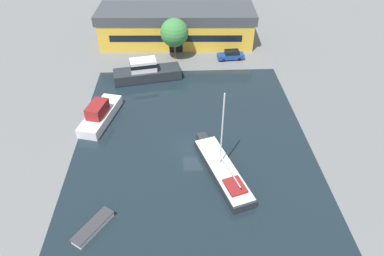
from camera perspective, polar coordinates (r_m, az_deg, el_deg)
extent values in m
plane|color=slate|center=(42.30, 0.18, -3.56)|extent=(440.00, 440.00, 0.00)
cube|color=black|center=(42.30, 0.18, -3.56)|extent=(29.26, 39.58, 0.01)
cube|color=gold|center=(67.88, -2.59, 16.02)|extent=(28.46, 10.24, 4.84)
cube|color=#383D42|center=(66.70, -2.67, 18.61)|extent=(29.31, 10.55, 1.67)
cube|color=black|center=(63.98, -2.70, 13.85)|extent=(2.40, 0.16, 3.39)
cube|color=black|center=(63.59, -2.73, 14.65)|extent=(23.88, 1.01, 1.21)
cylinder|color=brown|center=(61.75, -2.86, 12.75)|extent=(0.36, 0.36, 3.10)
sphere|color=#387A3D|center=(60.37, -2.96, 15.61)|extent=(4.81, 4.81, 4.81)
cube|color=navy|center=(62.21, 6.45, 11.84)|extent=(4.80, 2.12, 0.76)
cube|color=black|center=(61.94, 6.67, 12.44)|extent=(2.55, 1.71, 0.67)
cube|color=black|center=(61.69, 5.53, 12.37)|extent=(0.16, 1.36, 0.53)
cylinder|color=black|center=(61.41, 5.24, 11.17)|extent=(0.62, 0.25, 0.60)
cylinder|color=black|center=(62.72, 4.96, 11.81)|extent=(0.62, 0.25, 0.60)
cylinder|color=black|center=(62.08, 7.90, 11.28)|extent=(0.62, 0.25, 0.60)
cylinder|color=black|center=(63.37, 7.57, 11.91)|extent=(0.62, 0.25, 0.60)
cube|color=#23282D|center=(39.05, 5.12, -7.18)|extent=(5.95, 11.42, 0.99)
cube|color=#23282D|center=(43.15, 1.74, -1.70)|extent=(1.51, 1.51, 0.99)
cube|color=silver|center=(38.67, 5.16, -6.63)|extent=(5.71, 10.96, 0.08)
cylinder|color=silver|center=(36.08, 5.04, -0.47)|extent=(0.16, 0.16, 9.32)
cylinder|color=silver|center=(36.82, 6.34, -7.09)|extent=(1.65, 4.81, 0.12)
cube|color=maroon|center=(36.68, 7.18, -9.58)|extent=(2.53, 2.91, 0.30)
cube|color=#23282D|center=(56.25, -7.43, 8.88)|extent=(11.06, 5.20, 1.64)
cube|color=black|center=(56.58, -7.38, 8.28)|extent=(11.18, 5.28, 0.18)
cube|color=silver|center=(55.39, -8.13, 10.35)|extent=(4.41, 3.07, 1.80)
cube|color=black|center=(55.30, -8.15, 10.52)|extent=(4.50, 3.15, 0.58)
cube|color=white|center=(35.65, -16.13, -15.65)|extent=(3.59, 4.43, 0.56)
cube|color=#333338|center=(35.40, -16.22, -15.34)|extent=(3.76, 4.62, 0.08)
cube|color=silver|center=(48.22, -14.96, 1.99)|extent=(4.95, 9.23, 1.32)
cube|color=maroon|center=(47.02, -15.51, 3.03)|extent=(2.78, 3.90, 1.59)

